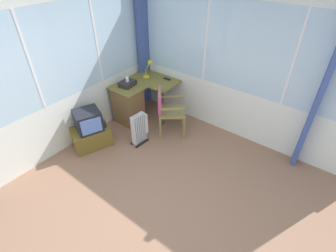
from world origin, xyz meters
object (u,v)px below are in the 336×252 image
(space_heater, at_px, (140,128))
(desk, at_px, (130,103))
(tv_on_stand, at_px, (91,131))
(paper_tray, at_px, (127,84))
(spray_bottle, at_px, (127,81))
(wooden_armchair, at_px, (165,106))
(desk_lamp, at_px, (150,66))
(tv_remote, at_px, (167,79))

(space_heater, bearing_deg, desk, 57.39)
(tv_on_stand, bearing_deg, paper_tray, 2.38)
(spray_bottle, bearing_deg, space_heater, -123.14)
(spray_bottle, xyz_separation_m, tv_on_stand, (-1.04, -0.04, -0.55))
(wooden_armchair, bearing_deg, tv_on_stand, 143.54)
(spray_bottle, relative_size, paper_tray, 0.72)
(desk, distance_m, paper_tray, 0.41)
(paper_tray, height_order, tv_on_stand, paper_tray)
(desk_lamp, relative_size, tv_remote, 2.35)
(desk_lamp, xyz_separation_m, wooden_armchair, (-0.50, -0.78, -0.41))
(spray_bottle, distance_m, wooden_armchair, 0.91)
(desk, distance_m, space_heater, 0.75)
(wooden_armchair, height_order, tv_on_stand, wooden_armchair)
(tv_remote, height_order, spray_bottle, spray_bottle)
(paper_tray, bearing_deg, wooden_armchair, -84.74)
(spray_bottle, xyz_separation_m, space_heater, (-0.45, -0.68, -0.56))
(wooden_armchair, height_order, space_heater, wooden_armchair)
(desk, relative_size, desk_lamp, 3.22)
(tv_on_stand, bearing_deg, tv_remote, -13.12)
(desk_lamp, bearing_deg, wooden_armchair, -122.70)
(spray_bottle, bearing_deg, desk_lamp, -8.25)
(paper_tray, relative_size, tv_on_stand, 0.40)
(paper_tray, xyz_separation_m, wooden_armchair, (0.08, -0.87, -0.22))
(desk, xyz_separation_m, desk_lamp, (0.62, -0.03, 0.58))
(desk, bearing_deg, wooden_armchair, -81.41)
(wooden_armchair, bearing_deg, spray_bottle, 95.19)
(desk, xyz_separation_m, tv_remote, (0.72, -0.39, 0.36))
(spray_bottle, bearing_deg, tv_on_stand, -177.79)
(tv_remote, xyz_separation_m, tv_on_stand, (-1.71, 0.40, -0.46))
(desk_lamp, distance_m, spray_bottle, 0.60)
(spray_bottle, height_order, tv_on_stand, spray_bottle)
(paper_tray, relative_size, wooden_armchair, 0.33)
(spray_bottle, height_order, paper_tray, spray_bottle)
(tv_remote, bearing_deg, desk_lamp, 102.51)
(tv_remote, relative_size, wooden_armchair, 0.17)
(tv_remote, bearing_deg, paper_tray, 143.87)
(desk_lamp, distance_m, tv_remote, 0.43)
(desk, bearing_deg, space_heater, -122.61)
(paper_tray, bearing_deg, space_heater, -122.95)
(tv_remote, xyz_separation_m, paper_tray, (-0.68, 0.44, 0.03))
(paper_tray, xyz_separation_m, space_heater, (-0.44, -0.69, -0.50))
(spray_bottle, distance_m, space_heater, 0.99)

